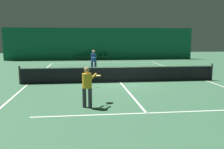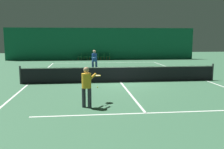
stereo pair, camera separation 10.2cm
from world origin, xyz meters
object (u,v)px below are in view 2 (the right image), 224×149
at_px(courtside_chair_0, 80,56).
at_px(courtside_chair_2, 92,56).
at_px(player_near, 87,84).
at_px(tennis_ball, 97,87).
at_px(courtside_chair_5, 109,56).
at_px(tennis_net, 121,74).
at_px(courtside_chair_4, 103,56).
at_px(player_far, 94,59).
at_px(courtside_chair_3, 97,56).
at_px(courtside_chair_1, 86,56).

xyz_separation_m(courtside_chair_0, courtside_chair_2, (1.36, 0.00, 0.00)).
height_order(player_near, tennis_ball, player_near).
bearing_deg(courtside_chair_5, tennis_net, -2.81).
relative_size(courtside_chair_4, tennis_ball, 12.73).
distance_m(player_near, tennis_ball, 3.95).
relative_size(player_far, courtside_chair_3, 2.08).
relative_size(courtside_chair_2, courtside_chair_5, 1.00).
distance_m(courtside_chair_2, courtside_chair_4, 1.36).
xyz_separation_m(player_far, courtside_chair_2, (0.11, 10.55, -0.53)).
bearing_deg(player_near, courtside_chair_3, 23.59).
xyz_separation_m(player_far, courtside_chair_3, (0.79, 10.55, -0.53)).
distance_m(player_near, courtside_chair_0, 20.48).
xyz_separation_m(player_near, courtside_chair_2, (0.80, 20.47, -0.45)).
bearing_deg(player_near, courtside_chair_2, 25.49).
bearing_deg(player_far, courtside_chair_3, -178.75).
relative_size(courtside_chair_2, courtside_chair_3, 1.00).
bearing_deg(courtside_chair_4, courtside_chair_3, -90.00).
bearing_deg(courtside_chair_5, courtside_chair_0, -90.00).
distance_m(player_far, courtside_chair_2, 10.57).
distance_m(courtside_chair_1, courtside_chair_4, 2.04).
xyz_separation_m(tennis_net, courtside_chair_3, (-0.62, 15.08, -0.03)).
height_order(courtside_chair_4, courtside_chair_5, same).
xyz_separation_m(courtside_chair_3, courtside_chair_5, (1.36, 0.00, 0.00)).
height_order(courtside_chair_0, courtside_chair_1, same).
relative_size(courtside_chair_1, courtside_chair_4, 1.00).
distance_m(player_near, courtside_chair_3, 20.52).
bearing_deg(courtside_chair_5, courtside_chair_2, -90.00).
bearing_deg(courtside_chair_3, courtside_chair_4, 90.00).
bearing_deg(tennis_ball, courtside_chair_4, 84.65).
distance_m(player_near, courtside_chair_5, 20.67).
height_order(tennis_net, courtside_chair_0, tennis_net).
distance_m(courtside_chair_3, courtside_chair_4, 0.68).
relative_size(courtside_chair_1, tennis_ball, 12.73).
relative_size(courtside_chair_0, courtside_chair_1, 1.00).
height_order(tennis_net, courtside_chair_4, tennis_net).
distance_m(tennis_net, courtside_chair_3, 15.09).
bearing_deg(player_near, courtside_chair_1, 27.40).
bearing_deg(player_near, player_far, 23.72).
relative_size(tennis_net, courtside_chair_2, 14.29).
height_order(courtside_chair_1, courtside_chair_4, same).
xyz_separation_m(tennis_net, tennis_ball, (-1.50, -1.58, -0.48)).
relative_size(tennis_net, courtside_chair_5, 14.29).
bearing_deg(courtside_chair_3, tennis_ball, -3.02).
bearing_deg(tennis_net, courtside_chair_5, 87.19).
relative_size(player_near, courtside_chair_2, 1.91).
bearing_deg(tennis_ball, tennis_net, 46.52).
relative_size(courtside_chair_3, tennis_ball, 12.73).
bearing_deg(player_far, tennis_ball, 4.63).
relative_size(player_far, tennis_ball, 26.53).
xyz_separation_m(courtside_chair_0, courtside_chair_4, (2.72, 0.00, 0.00)).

